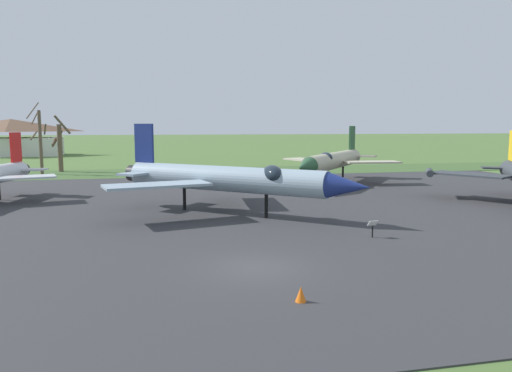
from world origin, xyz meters
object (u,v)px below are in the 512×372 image
(jet_fighter_rear_center, at_px, (230,178))
(info_placard_rear_center, at_px, (373,227))
(traffic_cone, at_px, (301,295))
(visitor_building, at_px, (11,138))
(jet_fighter_rear_left, at_px, (333,160))
(info_placard_rear_left, at_px, (310,190))

(jet_fighter_rear_center, height_order, info_placard_rear_center, jet_fighter_rear_center)
(traffic_cone, bearing_deg, visitor_building, 109.54)
(visitor_building, bearing_deg, info_placard_rear_center, -64.64)
(jet_fighter_rear_left, bearing_deg, info_placard_rear_center, -105.99)
(info_placard_rear_left, xyz_separation_m, traffic_cone, (-8.03, -22.93, -0.37))
(visitor_building, height_order, traffic_cone, visitor_building)
(info_placard_rear_center, xyz_separation_m, info_placard_rear_left, (1.40, 14.58, 0.06))
(info_placard_rear_center, relative_size, info_placard_rear_left, 0.90)
(jet_fighter_rear_left, distance_m, info_placard_rear_left, 9.92)
(jet_fighter_rear_left, height_order, visitor_building, visitor_building)
(info_placard_rear_left, height_order, visitor_building, visitor_building)
(info_placard_rear_center, relative_size, jet_fighter_rear_left, 0.06)
(visitor_building, bearing_deg, traffic_cone, -70.46)
(visitor_building, bearing_deg, info_placard_rear_left, -59.05)
(jet_fighter_rear_left, xyz_separation_m, info_placard_rear_left, (-5.15, -8.29, -1.80))
(visitor_building, bearing_deg, jet_fighter_rear_center, -66.24)
(jet_fighter_rear_center, xyz_separation_m, info_placard_rear_center, (6.35, -8.26, -1.88))
(jet_fighter_rear_center, bearing_deg, info_placard_rear_left, 39.22)
(jet_fighter_rear_center, height_order, info_placard_rear_left, jet_fighter_rear_center)
(info_placard_rear_center, height_order, jet_fighter_rear_left, jet_fighter_rear_left)
(jet_fighter_rear_center, relative_size, info_placard_rear_center, 16.33)
(info_placard_rear_center, bearing_deg, info_placard_rear_left, 84.52)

